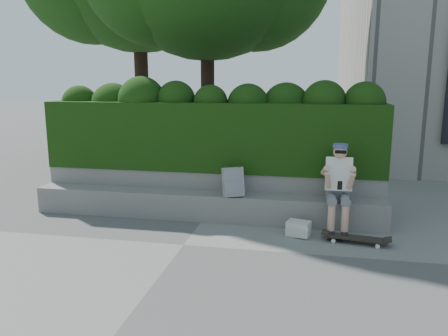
% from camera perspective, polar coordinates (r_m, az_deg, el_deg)
% --- Properties ---
extents(ground, '(80.00, 80.00, 0.00)m').
position_cam_1_polar(ground, '(6.41, -5.31, -9.97)').
color(ground, slate).
rests_on(ground, ground).
extents(bench_ledge, '(6.00, 0.45, 0.45)m').
position_cam_1_polar(bench_ledge, '(7.48, -2.65, -4.96)').
color(bench_ledge, gray).
rests_on(bench_ledge, ground).
extents(planter_wall, '(6.00, 0.50, 0.75)m').
position_cam_1_polar(planter_wall, '(7.89, -1.84, -2.96)').
color(planter_wall, gray).
rests_on(planter_wall, ground).
extents(hedge, '(6.00, 1.00, 1.20)m').
position_cam_1_polar(hedge, '(7.92, -1.53, 4.29)').
color(hedge, black).
rests_on(hedge, planter_wall).
extents(person, '(0.40, 0.76, 1.38)m').
position_cam_1_polar(person, '(6.99, 14.72, -2.04)').
color(person, slate).
rests_on(person, ground).
extents(skateboard, '(0.90, 0.35, 0.09)m').
position_cam_1_polar(skateboard, '(6.70, 16.83, -8.77)').
color(skateboard, black).
rests_on(skateboard, ground).
extents(backpack_plaid, '(0.37, 0.31, 0.48)m').
position_cam_1_polar(backpack_plaid, '(7.17, 1.19, -1.84)').
color(backpack_plaid, '#9D9EA1').
rests_on(backpack_plaid, bench_ledge).
extents(backpack_ground, '(0.39, 0.32, 0.22)m').
position_cam_1_polar(backpack_ground, '(6.82, 9.71, -7.77)').
color(backpack_ground, beige).
rests_on(backpack_ground, ground).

